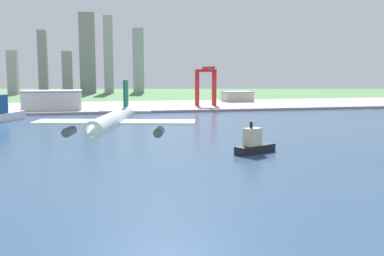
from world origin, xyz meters
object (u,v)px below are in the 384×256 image
object	(u,v)px
warehouse_main	(53,100)
tugboat_small	(254,144)
airplane_landing	(113,121)
port_crane_red	(206,78)
warehouse_annex	(237,96)

from	to	relation	value
warehouse_main	tugboat_small	bearing A→B (deg)	-66.70
tugboat_small	airplane_landing	bearing A→B (deg)	-125.11
tugboat_small	warehouse_main	world-z (taller)	warehouse_main
port_crane_red	warehouse_annex	distance (m)	82.99
warehouse_annex	port_crane_red	bearing A→B (deg)	-133.02
tugboat_small	port_crane_red	distance (m)	267.24
airplane_landing	warehouse_main	size ratio (longest dim) A/B	0.71
tugboat_small	port_crane_red	xyz separation A→B (m)	(45.57, 261.96, 26.83)
warehouse_main	airplane_landing	bearing A→B (deg)	-83.68
tugboat_small	warehouse_annex	bearing A→B (deg)	72.66
airplane_landing	warehouse_main	world-z (taller)	airplane_landing
port_crane_red	warehouse_annex	xyz separation A→B (m)	(54.44, 58.34, -22.82)
airplane_landing	warehouse_annex	distance (m)	453.44
warehouse_annex	tugboat_small	bearing A→B (deg)	-107.34
airplane_landing	tugboat_small	bearing A→B (deg)	54.89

